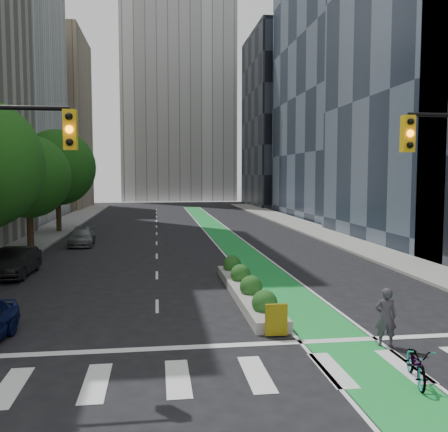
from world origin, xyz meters
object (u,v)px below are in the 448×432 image
object	(u,v)px
median_planter	(246,288)
parked_car_left_far	(82,237)
cyclist	(386,317)
parked_car_left_mid	(16,262)
bicycle	(416,363)

from	to	relation	value
median_planter	parked_car_left_far	bearing A→B (deg)	118.65
median_planter	cyclist	xyz separation A→B (m)	(3.00, -6.50, 0.51)
parked_car_left_mid	parked_car_left_far	distance (m)	10.98
parked_car_left_mid	bicycle	bearing A→B (deg)	-46.73
bicycle	cyclist	world-z (taller)	cyclist
bicycle	cyclist	size ratio (longest dim) A/B	1.03
median_planter	parked_car_left_mid	size ratio (longest dim) A/B	2.36
cyclist	parked_car_left_far	distance (m)	25.96
bicycle	cyclist	bearing A→B (deg)	96.47
bicycle	median_planter	bearing A→B (deg)	121.65
parked_car_left_mid	median_planter	bearing A→B (deg)	-26.73
cyclist	parked_car_left_far	world-z (taller)	cyclist
cyclist	parked_car_left_mid	xyz separation A→B (m)	(-13.70, 12.16, -0.16)
median_planter	cyclist	bearing A→B (deg)	-65.23
bicycle	parked_car_left_far	world-z (taller)	parked_car_left_far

